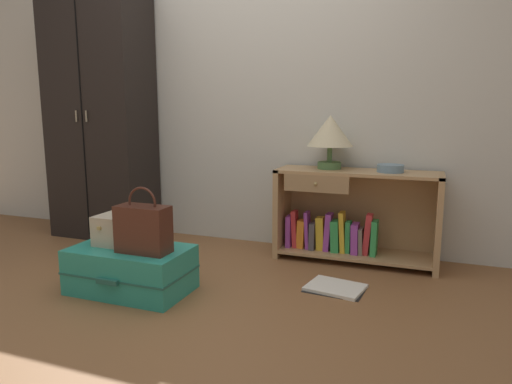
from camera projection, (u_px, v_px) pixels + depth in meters
ground_plane at (159, 310)px, 2.54m from camera, size 9.00×9.00×0.00m
back_wall at (256, 82)px, 3.70m from camera, size 6.40×0.10×2.60m
wardrobe at (101, 116)px, 3.93m from camera, size 0.84×0.47×2.07m
bookshelf at (350, 217)px, 3.36m from camera, size 1.15×0.38×0.66m
table_lamp at (330, 133)px, 3.33m from camera, size 0.33×0.33×0.39m
bowl at (390, 168)px, 3.19m from camera, size 0.18×0.18×0.05m
suitcase_large at (131, 269)px, 2.79m from camera, size 0.71×0.45×0.27m
train_case at (124, 230)px, 2.81m from camera, size 0.33×0.22×0.25m
handbag at (143, 228)px, 2.66m from camera, size 0.31×0.15×0.38m
bottle at (82, 265)px, 3.05m from camera, size 0.06×0.06×0.17m
open_book_on_floor at (335, 288)px, 2.84m from camera, size 0.37×0.31×0.02m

